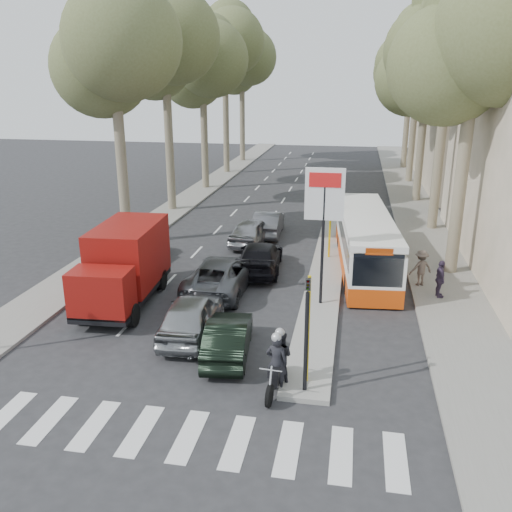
{
  "coord_description": "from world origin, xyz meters",
  "views": [
    {
      "loc": [
        4.35,
        -15.27,
        8.77
      ],
      "look_at": [
        0.4,
        6.15,
        1.6
      ],
      "focal_mm": 38.0,
      "sensor_mm": 36.0,
      "label": 1
    }
  ],
  "objects": [
    {
      "name": "red_truck",
      "position": [
        -4.58,
        4.0,
        1.66
      ],
      "size": [
        2.59,
        6.02,
        3.15
      ],
      "rotation": [
        0.0,
        0.0,
        0.06
      ],
      "color": "black",
      "rests_on": "ground"
    },
    {
      "name": "silver_hatchback",
      "position": [
        -1.1,
        1.64,
        0.76
      ],
      "size": [
        2.03,
        4.53,
        1.51
      ],
      "primitive_type": "imported",
      "rotation": [
        0.0,
        0.0,
        3.2
      ],
      "color": "#93969A",
      "rests_on": "ground"
    },
    {
      "name": "queue_car_a",
      "position": [
        -1.1,
        6.0,
        0.72
      ],
      "size": [
        2.53,
        5.25,
        1.44
      ],
      "primitive_type": "imported",
      "rotation": [
        0.0,
        0.0,
        3.12
      ],
      "color": "#4B4E53",
      "rests_on": "ground"
    },
    {
      "name": "tree_r_c",
      "position": [
        9.03,
        26.11,
        9.69
      ],
      "size": [
        7.4,
        7.2,
        13.32
      ],
      "color": "#6B604C",
      "rests_on": "ground"
    },
    {
      "name": "billboard",
      "position": [
        3.25,
        5.0,
        3.7
      ],
      "size": [
        1.5,
        12.1,
        5.6
      ],
      "color": "yellow",
      "rests_on": "ground"
    },
    {
      "name": "traffic_island",
      "position": [
        3.25,
        11.0,
        0.08
      ],
      "size": [
        1.5,
        26.0,
        0.16
      ],
      "primitive_type": "cube",
      "color": "gray",
      "rests_on": "ground"
    },
    {
      "name": "tree_l_e",
      "position": [
        -7.97,
        44.11,
        10.73
      ],
      "size": [
        7.4,
        7.2,
        14.49
      ],
      "color": "#6B604C",
      "rests_on": "ground"
    },
    {
      "name": "queue_car_b",
      "position": [
        0.11,
        8.72,
        0.7
      ],
      "size": [
        2.33,
        4.97,
        1.4
      ],
      "primitive_type": "imported",
      "rotation": [
        0.0,
        0.0,
        3.22
      ],
      "color": "black",
      "rests_on": "ground"
    },
    {
      "name": "tree_r_d",
      "position": [
        9.13,
        34.11,
        11.07
      ],
      "size": [
        7.4,
        7.2,
        14.88
      ],
      "color": "#6B604C",
      "rests_on": "ground"
    },
    {
      "name": "dark_hatchback",
      "position": [
        0.52,
        0.4,
        0.64
      ],
      "size": [
        1.8,
        4.01,
        1.28
      ],
      "primitive_type": "imported",
      "rotation": [
        0.0,
        0.0,
        3.26
      ],
      "color": "black",
      "rests_on": "ground"
    },
    {
      "name": "queue_car_d",
      "position": [
        -0.5,
        15.0,
        0.71
      ],
      "size": [
        1.66,
        4.35,
        1.42
      ],
      "primitive_type": "imported",
      "rotation": [
        0.0,
        0.0,
        3.18
      ],
      "color": "#505259",
      "rests_on": "ground"
    },
    {
      "name": "building_far",
      "position": [
        15.5,
        34.0,
        8.0
      ],
      "size": [
        11.0,
        20.0,
        16.0
      ],
      "primitive_type": "cube",
      "color": "#B7A88E",
      "rests_on": "ground"
    },
    {
      "name": "ground",
      "position": [
        0.0,
        0.0,
        0.0
      ],
      "size": [
        120.0,
        120.0,
        0.0
      ],
      "primitive_type": "plane",
      "color": "#28282B",
      "rests_on": "ground"
    },
    {
      "name": "pedestrian_near",
      "position": [
        8.03,
        6.6,
        0.91
      ],
      "size": [
        0.57,
        0.98,
        1.59
      ],
      "primitive_type": "imported",
      "rotation": [
        0.0,
        0.0,
        1.7
      ],
      "color": "#3E3048",
      "rests_on": "sidewalk_right"
    },
    {
      "name": "tree_r_b",
      "position": [
        9.23,
        18.11,
        11.42
      ],
      "size": [
        7.4,
        7.2,
        15.27
      ],
      "color": "#6B604C",
      "rests_on": "ground"
    },
    {
      "name": "queue_car_e",
      "position": [
        -6.3,
        9.0,
        0.67
      ],
      "size": [
        2.48,
        4.82,
        1.34
      ],
      "primitive_type": "imported",
      "rotation": [
        0.0,
        0.0,
        3.01
      ],
      "color": "black",
      "rests_on": "ground"
    },
    {
      "name": "sidewalk_right",
      "position": [
        8.6,
        25.0,
        0.06
      ],
      "size": [
        3.2,
        70.0,
        0.12
      ],
      "primitive_type": "cube",
      "color": "gray",
      "rests_on": "ground"
    },
    {
      "name": "pedestrian_far",
      "position": [
        7.39,
        7.86,
        0.92
      ],
      "size": [
        1.13,
        0.84,
        1.59
      ],
      "primitive_type": "imported",
      "rotation": [
        0.0,
        0.0,
        3.57
      ],
      "color": "brown",
      "rests_on": "sidewalk_right"
    },
    {
      "name": "tree_r_e",
      "position": [
        9.23,
        42.11,
        10.38
      ],
      "size": [
        7.4,
        7.2,
        14.1
      ],
      "color": "#6B604C",
      "rests_on": "ground"
    },
    {
      "name": "traffic_light_island",
      "position": [
        3.25,
        -1.5,
        2.49
      ],
      "size": [
        0.16,
        0.41,
        3.6
      ],
      "color": "black",
      "rests_on": "ground"
    },
    {
      "name": "tree_l_d",
      "position": [
        -7.87,
        36.11,
        11.76
      ],
      "size": [
        7.4,
        7.2,
        15.66
      ],
      "color": "#6B604C",
      "rests_on": "ground"
    },
    {
      "name": "tree_l_c",
      "position": [
        -7.77,
        28.11,
        10.04
      ],
      "size": [
        7.4,
        7.2,
        13.71
      ],
      "color": "#6B604C",
      "rests_on": "ground"
    },
    {
      "name": "city_bus",
      "position": [
        4.98,
        10.0,
        1.41
      ],
      "size": [
        3.08,
        10.3,
        2.67
      ],
      "rotation": [
        0.0,
        0.0,
        0.09
      ],
      "color": "#D8450C",
      "rests_on": "ground"
    },
    {
      "name": "median_left",
      "position": [
        -8.0,
        28.0,
        0.06
      ],
      "size": [
        2.4,
        64.0,
        0.12
      ],
      "primitive_type": "cube",
      "color": "gray",
      "rests_on": "ground"
    },
    {
      "name": "tree_l_a",
      "position": [
        -7.87,
        12.11,
        10.38
      ],
      "size": [
        7.4,
        7.2,
        14.1
      ],
      "color": "#6B604C",
      "rests_on": "ground"
    },
    {
      "name": "motorcycle",
      "position": [
        2.42,
        -1.26,
        0.86
      ],
      "size": [
        0.84,
        2.23,
        1.9
      ],
      "rotation": [
        0.0,
        0.0,
        -0.09
      ],
      "color": "black",
      "rests_on": "ground"
    },
    {
      "name": "queue_car_c",
      "position": [
        -1.1,
        13.0,
        0.74
      ],
      "size": [
        2.19,
        4.51,
        1.48
      ],
      "primitive_type": "imported",
      "rotation": [
        0.0,
        0.0,
        3.04
      ],
      "color": "#919399",
      "rests_on": "ground"
    },
    {
      "name": "tree_r_a",
      "position": [
        9.13,
        10.11,
        10.38
      ],
      "size": [
        7.4,
        7.2,
        14.1
      ],
      "color": "#6B604C",
      "rests_on": "ground"
    },
    {
      "name": "tree_l_b",
      "position": [
        -7.97,
        20.11,
        11.07
      ],
      "size": [
        7.4,
        7.2,
        14.88
      ],
      "color": "#6B604C",
      "rests_on": "ground"
    }
  ]
}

